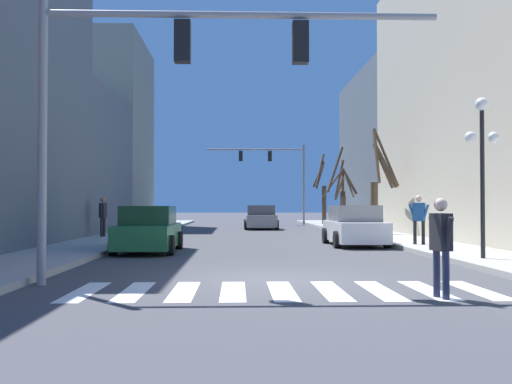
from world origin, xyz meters
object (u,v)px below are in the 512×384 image
car_parked_left_far (149,230)px  pedestrian_crossing_street (103,213)px  traffic_signal_far (275,166)px  pedestrian_on_right_sidewalk (441,239)px  car_parked_left_near (355,227)px  street_tree_left_mid (378,187)px  pedestrian_on_left_sidewalk (419,215)px  street_tree_left_near (342,195)px  traffic_signal_near (166,70)px  street_tree_right_near (342,198)px  street_lamp_right_corner (482,144)px  street_tree_right_far (322,193)px  car_parked_left_mid (261,218)px

car_parked_left_far → pedestrian_crossing_street: (-3.16, 7.31, 0.49)m
traffic_signal_far → pedestrian_on_right_sidewalk: size_ratio=4.78×
car_parked_left_near → street_tree_left_mid: 7.40m
pedestrian_on_right_sidewalk → street_tree_left_mid: street_tree_left_mid is taller
pedestrian_on_right_sidewalk → pedestrian_on_left_sidewalk: 12.06m
car_parked_left_near → street_tree_left_near: (2.39, 16.18, 1.54)m
traffic_signal_near → pedestrian_on_left_sidewalk: size_ratio=4.44×
pedestrian_on_left_sidewalk → street_tree_right_near: size_ratio=0.40×
traffic_signal_far → street_lamp_right_corner: traffic_signal_far is taller
pedestrian_crossing_street → pedestrian_on_left_sidewalk: bearing=-106.6°
pedestrian_crossing_street → pedestrian_on_right_sidewalk: pedestrian_crossing_street is taller
street_tree_right_near → street_tree_left_mid: street_tree_left_mid is taller
car_parked_left_far → street_tree_left_near: street_tree_left_near is taller
pedestrian_crossing_street → street_tree_right_far: size_ratio=0.34×
street_lamp_right_corner → street_tree_left_near: bearing=89.1°
car_parked_left_far → pedestrian_crossing_street: size_ratio=2.46×
traffic_signal_far → street_tree_left_near: (3.85, -9.72, -2.57)m
traffic_signal_far → car_parked_left_near: (1.45, -25.89, -4.11)m
car_parked_left_mid → street_tree_left_near: bearing=-93.1°
car_parked_left_mid → car_parked_left_far: size_ratio=1.04×
pedestrian_crossing_street → street_tree_left_near: size_ratio=0.34×
car_parked_left_mid → pedestrian_on_right_sidewalk: bearing=-176.4°
traffic_signal_far → street_lamp_right_corner: size_ratio=1.87×
traffic_signal_near → traffic_signal_far: size_ratio=0.98×
traffic_signal_near → street_tree_left_mid: traffic_signal_near is taller
car_parked_left_mid → pedestrian_on_right_sidewalk: (1.88, -29.73, 0.26)m
pedestrian_on_left_sidewalk → street_tree_left_mid: bearing=120.8°
car_parked_left_near → pedestrian_on_left_sidewalk: 2.66m
traffic_signal_near → street_tree_right_far: size_ratio=1.48×
car_parked_left_mid → street_tree_right_far: street_tree_right_far is taller
street_tree_right_near → street_lamp_right_corner: bearing=-90.7°
street_tree_right_near → street_tree_right_far: bearing=93.1°
car_parked_left_far → pedestrian_on_right_sidewalk: pedestrian_on_right_sidewalk is taller
street_tree_right_near → street_tree_left_mid: size_ratio=0.83×
traffic_signal_far → car_parked_left_far: traffic_signal_far is taller
car_parked_left_near → street_tree_right_near: street_tree_right_near is taller
car_parked_left_mid → car_parked_left_far: (-4.55, -19.52, -0.01)m
car_parked_left_near → pedestrian_crossing_street: 11.56m
car_parked_left_mid → street_tree_left_mid: bearing=-150.3°
traffic_signal_far → street_tree_right_far: bearing=-45.9°
car_parked_left_mid → pedestrian_crossing_street: (-7.71, -12.21, 0.48)m
traffic_signal_near → car_parked_left_near: (6.01, 11.35, -3.54)m
car_parked_left_near → street_tree_left_mid: (2.54, 6.73, 1.76)m
car_parked_left_mid → pedestrian_on_left_sidewalk: size_ratio=2.58×
pedestrian_on_left_sidewalk → traffic_signal_near: bearing=-95.5°
car_parked_left_far → pedestrian_on_left_sidewalk: 9.74m
street_lamp_right_corner → street_tree_left_mid: bearing=87.9°
street_lamp_right_corner → pedestrian_on_right_sidewalk: (-3.18, -5.91, -2.22)m
street_tree_left_near → street_tree_right_near: bearing=-109.5°
traffic_signal_far → street_tree_right_far: size_ratio=1.50×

